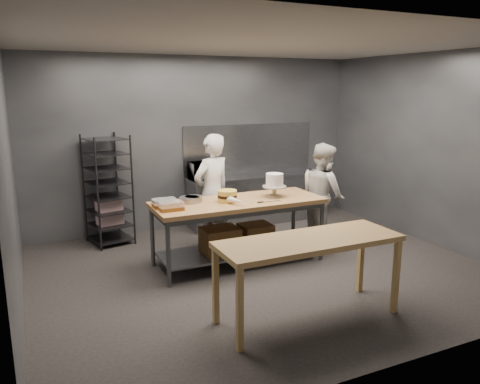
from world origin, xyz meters
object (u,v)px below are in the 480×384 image
object	(u,v)px
chef_right	(323,195)
work_table	(237,224)
layer_cake	(227,196)
speed_rack	(108,191)
microwave	(206,170)
chef_behind	(212,193)
frosted_cake_stand	(274,182)
near_counter	(309,246)

from	to	relation	value
chef_right	work_table	bearing A→B (deg)	100.16
layer_cake	speed_rack	bearing A→B (deg)	128.16
microwave	layer_cake	distance (m)	1.81
work_table	layer_cake	world-z (taller)	layer_cake
chef_behind	frosted_cake_stand	bearing A→B (deg)	113.93
chef_behind	near_counter	bearing A→B (deg)	72.92
work_table	chef_behind	size ratio (longest dim) A/B	1.34
speed_rack	chef_behind	xyz separation A→B (m)	(1.38, -0.98, 0.04)
near_counter	frosted_cake_stand	world-z (taller)	frosted_cake_stand
near_counter	layer_cake	size ratio (longest dim) A/B	7.51
near_counter	frosted_cake_stand	xyz separation A→B (m)	(0.57, 1.79, 0.32)
near_counter	microwave	world-z (taller)	microwave
speed_rack	layer_cake	bearing A→B (deg)	-51.84
work_table	chef_behind	distance (m)	0.77
work_table	speed_rack	bearing A→B (deg)	131.49
near_counter	speed_rack	size ratio (longest dim) A/B	1.14
work_table	chef_behind	xyz separation A→B (m)	(-0.10, 0.69, 0.32)
near_counter	speed_rack	xyz separation A→B (m)	(-1.49, 3.49, 0.04)
speed_rack	frosted_cake_stand	xyz separation A→B (m)	(2.06, -1.70, 0.28)
work_table	chef_right	xyz separation A→B (m)	(1.55, 0.16, 0.24)
speed_rack	chef_right	distance (m)	3.39
near_counter	layer_cake	bearing A→B (deg)	95.29
microwave	chef_right	bearing A→B (deg)	-49.75
near_counter	microwave	bearing A→B (deg)	86.99
microwave	near_counter	bearing A→B (deg)	-93.01
speed_rack	chef_right	xyz separation A→B (m)	(3.03, -1.51, -0.04)
chef_behind	layer_cake	distance (m)	0.72
frosted_cake_stand	layer_cake	world-z (taller)	frosted_cake_stand
frosted_cake_stand	work_table	bearing A→B (deg)	178.05
speed_rack	chef_right	bearing A→B (deg)	-26.55
chef_behind	chef_right	bearing A→B (deg)	142.55
chef_right	frosted_cake_stand	size ratio (longest dim) A/B	4.79
microwave	work_table	bearing A→B (deg)	-96.39
chef_behind	microwave	size ratio (longest dim) A/B	3.31
work_table	layer_cake	xyz separation A→B (m)	(-0.16, -0.01, 0.43)
speed_rack	microwave	size ratio (longest dim) A/B	3.23
near_counter	frosted_cake_stand	bearing A→B (deg)	72.39
work_table	near_counter	world-z (taller)	work_table
near_counter	chef_behind	size ratio (longest dim) A/B	1.12
chef_behind	chef_right	world-z (taller)	chef_behind
chef_behind	frosted_cake_stand	world-z (taller)	chef_behind
work_table	layer_cake	distance (m)	0.46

